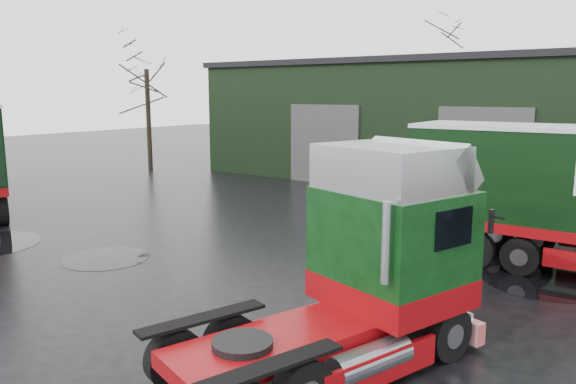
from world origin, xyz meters
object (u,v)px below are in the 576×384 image
object	(u,v)px
hero_tractor	(319,264)
tree_back_a	(441,90)
warehouse	(520,121)
tree_left	(148,99)

from	to	relation	value
hero_tractor	tree_back_a	xyz separation A→B (m)	(-10.50, 33.00, 2.87)
warehouse	hero_tractor	bearing A→B (deg)	-83.80
tree_left	hero_tractor	bearing A→B (deg)	-34.90
warehouse	tree_back_a	distance (m)	12.90
hero_tractor	tree_left	distance (m)	26.32
warehouse	tree_left	bearing A→B (deg)	-157.17
tree_left	warehouse	bearing A→B (deg)	22.83
warehouse	hero_tractor	world-z (taller)	warehouse
tree_left	tree_back_a	xyz separation A→B (m)	(11.00, 18.00, 0.50)
tree_left	tree_back_a	distance (m)	21.10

